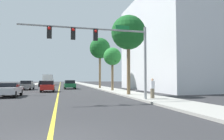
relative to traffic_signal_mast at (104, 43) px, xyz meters
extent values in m
plane|color=#2D2D30|center=(-3.37, 33.18, -4.38)|extent=(192.00, 192.00, 0.00)
cube|color=#9E9B93|center=(-11.13, 33.18, -4.30)|extent=(3.11, 168.00, 0.15)
cube|color=#9E9B93|center=(4.40, 33.18, -4.30)|extent=(3.11, 168.00, 0.15)
cube|color=yellow|center=(-3.37, 33.18, -4.37)|extent=(0.16, 144.00, 0.01)
cube|color=silver|center=(16.41, 13.87, 3.06)|extent=(15.50, 19.42, 14.86)
cylinder|color=gray|center=(3.25, 0.01, -1.43)|extent=(0.20, 0.20, 5.60)
cylinder|color=gray|center=(-1.36, 0.01, 1.00)|extent=(9.22, 0.14, 0.14)
cube|color=black|center=(-0.67, 0.01, 0.55)|extent=(0.32, 0.24, 0.84)
sphere|color=red|center=(-0.67, -0.13, 0.80)|extent=(0.20, 0.20, 0.20)
cube|color=black|center=(-2.29, 0.01, 0.55)|extent=(0.32, 0.24, 0.84)
sphere|color=red|center=(-2.29, -0.13, 0.80)|extent=(0.20, 0.20, 0.20)
cube|color=black|center=(-3.90, 0.01, 0.55)|extent=(0.32, 0.24, 0.84)
sphere|color=red|center=(-3.90, -0.13, 0.80)|extent=(0.20, 0.20, 0.20)
cube|color=#147233|center=(1.40, 0.01, 1.25)|extent=(1.10, 0.04, 0.28)
cylinder|color=brown|center=(3.57, 4.86, -1.06)|extent=(0.35, 0.35, 6.33)
sphere|color=#195B23|center=(3.57, 4.86, 2.10)|extent=(3.52, 3.52, 3.52)
cone|color=#195B23|center=(4.62, 4.79, 1.90)|extent=(0.53, 1.67, 1.48)
cone|color=#195B23|center=(3.52, 5.91, 1.90)|extent=(1.73, 0.52, 1.61)
cone|color=#195B23|center=(2.53, 4.66, 1.90)|extent=(0.62, 1.29, 1.66)
cone|color=#195B23|center=(3.74, 3.82, 1.90)|extent=(1.89, 0.76, 1.32)
cylinder|color=brown|center=(3.84, 12.40, -1.87)|extent=(0.33, 0.33, 4.71)
sphere|color=#287F33|center=(3.84, 12.40, 0.48)|extent=(2.47, 2.47, 2.47)
cone|color=#287F33|center=(4.57, 12.46, 0.28)|extent=(0.54, 1.35, 1.15)
cone|color=#287F33|center=(4.12, 13.08, 0.28)|extent=(1.08, 0.73, 1.29)
cone|color=#287F33|center=(3.54, 13.08, 0.28)|extent=(1.18, 0.80, 1.18)
cone|color=#287F33|center=(3.10, 12.33, 0.28)|extent=(0.53, 1.25, 1.08)
cone|color=#287F33|center=(3.38, 11.81, 0.28)|extent=(1.27, 1.14, 1.26)
cone|color=#287F33|center=(4.32, 11.83, 0.28)|extent=(1.17, 1.06, 1.53)
cylinder|color=brown|center=(3.53, 19.93, -0.72)|extent=(0.37, 0.37, 7.01)
sphere|color=#195B23|center=(3.53, 19.93, 2.78)|extent=(3.63, 3.63, 3.63)
cone|color=#195B23|center=(4.60, 20.13, 2.58)|extent=(0.68, 1.68, 1.60)
cone|color=#195B23|center=(4.19, 20.79, 2.58)|extent=(1.78, 1.68, 1.61)
cone|color=#195B23|center=(3.10, 20.93, 2.58)|extent=(2.01, 1.26, 1.57)
cone|color=#195B23|center=(2.44, 20.01, 2.58)|extent=(0.54, 1.79, 1.84)
cone|color=#195B23|center=(2.95, 19.01, 2.58)|extent=(1.49, 1.16, 1.57)
cone|color=#195B23|center=(4.07, 18.99, 2.58)|extent=(1.38, 1.01, 1.85)
cube|color=black|center=(-7.01, 33.45, -3.75)|extent=(1.84, 4.54, 0.62)
cube|color=black|center=(-7.00, 33.17, -3.23)|extent=(1.58, 2.34, 0.42)
cylinder|color=black|center=(-7.82, 35.13, -4.06)|extent=(0.24, 0.65, 0.64)
cylinder|color=black|center=(-6.29, 35.17, -4.06)|extent=(0.24, 0.65, 0.64)
cylinder|color=black|center=(-7.73, 31.74, -4.06)|extent=(0.24, 0.65, 0.64)
cylinder|color=black|center=(-6.20, 31.78, -4.06)|extent=(0.24, 0.65, 0.64)
cube|color=#BCBCC1|center=(-7.92, 6.70, -3.75)|extent=(1.90, 4.08, 0.61)
cube|color=black|center=(-7.92, 6.73, -3.25)|extent=(1.67, 1.78, 0.40)
cylinder|color=black|center=(-7.08, 5.21, -4.06)|extent=(0.22, 0.64, 0.64)
cylinder|color=black|center=(-7.09, 8.18, -4.06)|extent=(0.22, 0.64, 0.64)
cylinder|color=black|center=(-8.77, 8.18, -4.06)|extent=(0.22, 0.64, 0.64)
cube|color=#196638|center=(-1.60, 21.10, -3.74)|extent=(1.95, 4.34, 0.64)
cube|color=black|center=(-1.60, 20.90, -3.14)|extent=(1.69, 2.00, 0.55)
cylinder|color=black|center=(-2.47, 22.68, -4.06)|extent=(0.23, 0.64, 0.64)
cylinder|color=black|center=(-0.79, 22.71, -4.06)|extent=(0.23, 0.64, 0.64)
cylinder|color=black|center=(-2.41, 19.48, -4.06)|extent=(0.23, 0.64, 0.64)
cylinder|color=black|center=(-0.73, 19.51, -4.06)|extent=(0.23, 0.64, 0.64)
cube|color=red|center=(-4.78, 13.78, -3.73)|extent=(1.75, 4.15, 0.65)
cube|color=black|center=(-4.78, 13.75, -3.16)|extent=(1.52, 1.89, 0.49)
cylinder|color=black|center=(-5.55, 15.29, -4.06)|extent=(0.23, 0.64, 0.64)
cylinder|color=black|center=(-4.04, 15.30, -4.06)|extent=(0.23, 0.64, 0.64)
cylinder|color=black|center=(-5.51, 12.25, -4.06)|extent=(0.23, 0.64, 0.64)
cylinder|color=black|center=(-4.01, 12.27, -4.06)|extent=(0.23, 0.64, 0.64)
cube|color=slate|center=(-8.36, 19.85, -3.75)|extent=(1.85, 4.23, 0.62)
cube|color=black|center=(-8.36, 19.89, -3.18)|extent=(1.58, 2.01, 0.51)
cylinder|color=black|center=(-7.63, 18.29, -4.06)|extent=(0.24, 0.65, 0.64)
cylinder|color=black|center=(-9.17, 18.33, -4.06)|extent=(0.24, 0.65, 0.64)
cylinder|color=black|center=(-7.55, 21.38, -4.06)|extent=(0.24, 0.65, 0.64)
cylinder|color=black|center=(-9.08, 21.42, -4.06)|extent=(0.24, 0.65, 0.64)
cube|color=silver|center=(-6.60, 50.18, -3.13)|extent=(2.47, 2.34, 1.60)
cube|color=silver|center=(-6.74, 46.14, -2.66)|extent=(2.59, 5.89, 2.53)
cylinder|color=black|center=(-7.65, 50.22, -3.93)|extent=(0.31, 0.91, 0.90)
cylinder|color=black|center=(-5.55, 50.14, -3.93)|extent=(0.31, 0.91, 0.90)
cylinder|color=black|center=(-7.84, 44.73, -3.93)|extent=(0.31, 0.91, 0.90)
cylinder|color=black|center=(-5.74, 44.66, -3.93)|extent=(0.31, 0.91, 0.90)
cylinder|color=#726651|center=(4.08, 0.51, -3.84)|extent=(0.32, 0.32, 0.78)
cylinder|color=silver|center=(4.08, 0.51, -3.14)|extent=(0.38, 0.38, 0.62)
sphere|color=tan|center=(4.08, 0.51, -2.72)|extent=(0.21, 0.21, 0.21)
camera|label=1|loc=(-3.08, -14.17, -2.69)|focal=31.73mm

